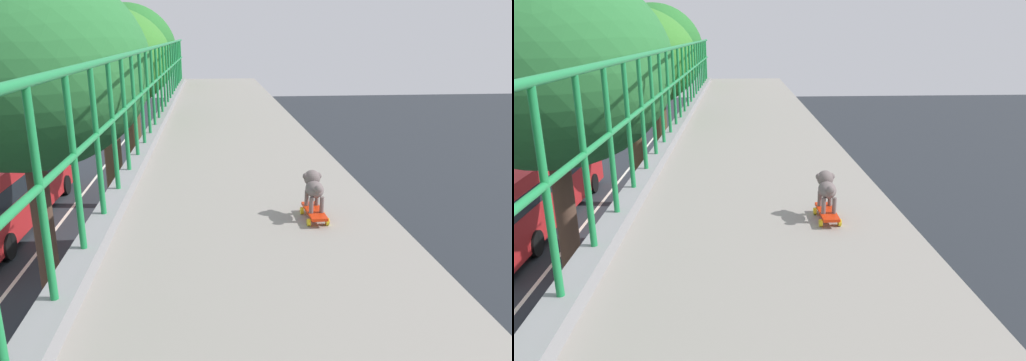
{
  "view_description": "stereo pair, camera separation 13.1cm",
  "coord_description": "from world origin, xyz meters",
  "views": [
    {
      "loc": [
        0.64,
        -1.13,
        7.74
      ],
      "look_at": [
        1.04,
        3.13,
        6.42
      ],
      "focal_mm": 33.92,
      "sensor_mm": 36.0,
      "label": 1
    },
    {
      "loc": [
        0.77,
        -1.14,
        7.74
      ],
      "look_at": [
        1.04,
        3.13,
        6.42
      ],
      "focal_mm": 33.92,
      "sensor_mm": 36.0,
      "label": 2
    }
  ],
  "objects": [
    {
      "name": "roadside_tree_mid",
      "position": [
        -2.61,
        7.8,
        7.11
      ],
      "size": [
        4.43,
        4.43,
        8.97
      ],
      "color": "brown",
      "rests_on": "ground"
    },
    {
      "name": "toy_skateboard",
      "position": [
        1.49,
        2.66,
        6.27
      ],
      "size": [
        0.19,
        0.43,
        0.09
      ],
      "color": "red",
      "rests_on": "overpass_deck"
    },
    {
      "name": "roadside_tree_far",
      "position": [
        -2.42,
        13.8,
        6.86
      ],
      "size": [
        3.89,
        3.89,
        8.51
      ],
      "color": "brown",
      "rests_on": "ground"
    },
    {
      "name": "city_bus",
      "position": [
        -7.9,
        18.5,
        1.73
      ],
      "size": [
        2.76,
        11.61,
        3.02
      ],
      "color": "#B21D1F",
      "rests_on": "ground"
    },
    {
      "name": "small_dog",
      "position": [
        1.49,
        2.72,
        6.49
      ],
      "size": [
        0.17,
        0.36,
        0.31
      ],
      "color": "#695C5A",
      "rests_on": "toy_skateboard"
    },
    {
      "name": "roadside_tree_farthest",
      "position": [
        -2.75,
        20.38,
        6.83
      ],
      "size": [
        4.04,
        4.04,
        8.94
      ],
      "color": "#4F3F27",
      "rests_on": "ground"
    }
  ]
}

